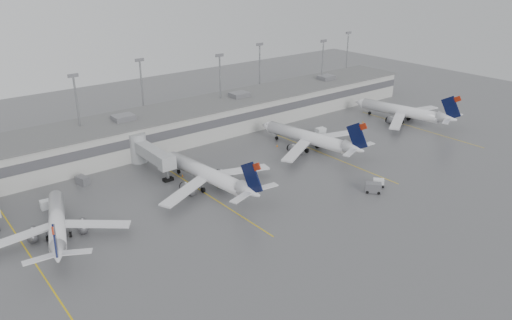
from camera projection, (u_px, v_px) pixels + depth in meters
ground at (358, 216)px, 93.71m from camera, size 260.00×260.00×0.00m
terminal at (195, 120)px, 134.29m from camera, size 152.00×17.00×9.45m
light_masts at (182, 88)px, 135.51m from camera, size 142.40×8.00×20.60m
jet_bridge_right at (146, 151)px, 113.77m from camera, size 4.00×17.20×7.00m
stand_markings at (276, 175)px, 111.17m from camera, size 105.25×40.00×0.01m
jet_far_left at (57, 223)px, 85.43m from camera, size 23.29×26.51×8.83m
jet_mid_left at (209, 175)px, 103.46m from camera, size 28.03×31.57×10.22m
jet_mid_right at (311, 138)px, 124.23m from camera, size 28.26×31.93×10.39m
jet_far_right at (405, 111)px, 145.52m from camera, size 28.16×31.88×10.43m
baggage_tug at (378, 183)px, 105.40m from camera, size 2.89×2.99×1.67m
baggage_cart at (373, 188)px, 102.53m from camera, size 3.50×3.63×2.07m
gse_uld_a at (47, 204)px, 96.10m from camera, size 2.56×1.82×1.73m
gse_uld_b at (171, 164)px, 114.36m from camera, size 3.01×2.37×1.88m
gse_uld_c at (320, 131)px, 135.86m from camera, size 2.81×2.01×1.89m
gse_loader at (83, 180)px, 106.25m from camera, size 2.55×3.24×1.78m
cone_b at (182, 175)px, 110.16m from camera, size 0.38×0.38×0.60m
cone_c at (277, 145)px, 127.42m from camera, size 0.41×0.41×0.65m
cone_d at (363, 122)px, 145.52m from camera, size 0.38×0.38×0.61m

